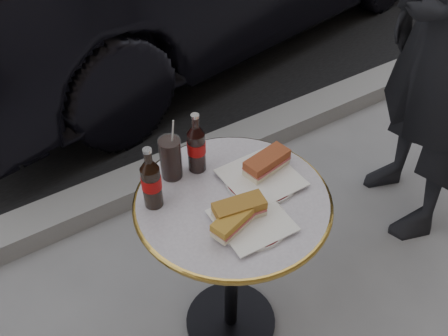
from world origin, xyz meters
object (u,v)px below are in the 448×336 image
plate_right (261,179)px  cola_bottle_left (151,178)px  cola_glass (171,158)px  bistro_table (232,269)px  plate_left (252,222)px  cola_bottle_right (196,143)px

plate_right → cola_bottle_left: cola_bottle_left is taller
plate_right → cola_glass: (-0.23, 0.18, 0.07)m
bistro_table → cola_glass: size_ratio=4.96×
plate_left → cola_bottle_right: (-0.01, 0.30, 0.10)m
cola_bottle_left → cola_bottle_right: 0.21m
cola_glass → plate_left: bearing=-72.4°
cola_bottle_left → plate_right: bearing=-15.7°
bistro_table → plate_left: (-0.01, -0.12, 0.37)m
bistro_table → cola_glass: 0.49m
cola_bottle_left → cola_bottle_right: (0.19, 0.07, -0.00)m
plate_left → cola_bottle_right: size_ratio=0.99×
cola_bottle_left → cola_bottle_right: same height
bistro_table → plate_right: bearing=7.7°
cola_bottle_left → cola_glass: 0.14m
cola_bottle_left → cola_bottle_right: bearing=19.3°
plate_right → cola_bottle_right: 0.24m
plate_left → bistro_table: bearing=85.1°
plate_left → plate_right: (0.13, 0.13, 0.00)m
bistro_table → cola_glass: bearing=119.2°
plate_right → cola_glass: cola_glass is taller
plate_right → bistro_table: bearing=-172.3°
bistro_table → plate_right: size_ratio=3.12×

